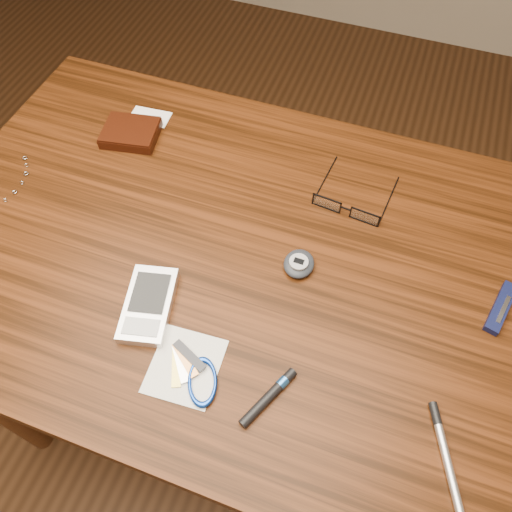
{
  "coord_description": "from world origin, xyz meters",
  "views": [
    {
      "loc": [
        0.21,
        -0.41,
        1.41
      ],
      "look_at": [
        0.06,
        -0.01,
        0.76
      ],
      "focal_mm": 35.0,
      "sensor_mm": 36.0,
      "label": 1
    }
  ],
  "objects_px": {
    "wallet_and_card": "(131,132)",
    "eyeglasses": "(347,207)",
    "pda_phone": "(148,304)",
    "notepad_keys": "(194,373)",
    "pocket_knife": "(501,308)",
    "pedometer": "(299,264)",
    "silver_pen": "(444,447)",
    "desk": "(225,277)"
  },
  "relations": [
    {
      "from": "wallet_and_card",
      "to": "pocket_knife",
      "type": "bearing_deg",
      "value": -11.64
    },
    {
      "from": "wallet_and_card",
      "to": "desk",
      "type": "bearing_deg",
      "value": -34.53
    },
    {
      "from": "wallet_and_card",
      "to": "pda_phone",
      "type": "distance_m",
      "value": 0.37
    },
    {
      "from": "pocket_knife",
      "to": "pedometer",
      "type": "bearing_deg",
      "value": -174.32
    },
    {
      "from": "desk",
      "to": "eyeglasses",
      "type": "bearing_deg",
      "value": 38.1
    },
    {
      "from": "desk",
      "to": "silver_pen",
      "type": "distance_m",
      "value": 0.44
    },
    {
      "from": "wallet_and_card",
      "to": "silver_pen",
      "type": "height_order",
      "value": "wallet_and_card"
    },
    {
      "from": "pedometer",
      "to": "pocket_knife",
      "type": "distance_m",
      "value": 0.31
    },
    {
      "from": "wallet_and_card",
      "to": "notepad_keys",
      "type": "relative_size",
      "value": 1.13
    },
    {
      "from": "pocket_knife",
      "to": "pda_phone",
      "type": "bearing_deg",
      "value": -160.52
    },
    {
      "from": "pocket_knife",
      "to": "desk",
      "type": "bearing_deg",
      "value": -175.7
    },
    {
      "from": "desk",
      "to": "notepad_keys",
      "type": "height_order",
      "value": "notepad_keys"
    },
    {
      "from": "notepad_keys",
      "to": "eyeglasses",
      "type": "bearing_deg",
      "value": 70.07
    },
    {
      "from": "eyeglasses",
      "to": "pda_phone",
      "type": "xyz_separation_m",
      "value": [
        -0.23,
        -0.28,
        -0.0
      ]
    },
    {
      "from": "desk",
      "to": "pda_phone",
      "type": "xyz_separation_m",
      "value": [
        -0.06,
        -0.14,
        0.11
      ]
    },
    {
      "from": "notepad_keys",
      "to": "pda_phone",
      "type": "bearing_deg",
      "value": 145.25
    },
    {
      "from": "notepad_keys",
      "to": "silver_pen",
      "type": "height_order",
      "value": "silver_pen"
    },
    {
      "from": "desk",
      "to": "pedometer",
      "type": "relative_size",
      "value": 18.31
    },
    {
      "from": "pocket_knife",
      "to": "silver_pen",
      "type": "distance_m",
      "value": 0.23
    },
    {
      "from": "pedometer",
      "to": "notepad_keys",
      "type": "relative_size",
      "value": 0.45
    },
    {
      "from": "pda_phone",
      "to": "notepad_keys",
      "type": "relative_size",
      "value": 1.13
    },
    {
      "from": "pda_phone",
      "to": "notepad_keys",
      "type": "xyz_separation_m",
      "value": [
        0.1,
        -0.07,
        -0.01
      ]
    },
    {
      "from": "pocket_knife",
      "to": "silver_pen",
      "type": "height_order",
      "value": "pocket_knife"
    },
    {
      "from": "desk",
      "to": "eyeglasses",
      "type": "relative_size",
      "value": 7.51
    },
    {
      "from": "pda_phone",
      "to": "pedometer",
      "type": "distance_m",
      "value": 0.24
    },
    {
      "from": "notepad_keys",
      "to": "pedometer",
      "type": "bearing_deg",
      "value": 68.83
    },
    {
      "from": "notepad_keys",
      "to": "pocket_knife",
      "type": "xyz_separation_m",
      "value": [
        0.39,
        0.25,
        0.0
      ]
    },
    {
      "from": "wallet_and_card",
      "to": "pedometer",
      "type": "bearing_deg",
      "value": -24.16
    },
    {
      "from": "desk",
      "to": "pda_phone",
      "type": "relative_size",
      "value": 7.3
    },
    {
      "from": "pedometer",
      "to": "notepad_keys",
      "type": "bearing_deg",
      "value": -111.17
    },
    {
      "from": "wallet_and_card",
      "to": "silver_pen",
      "type": "xyz_separation_m",
      "value": [
        0.64,
        -0.37,
        -0.01
      ]
    },
    {
      "from": "silver_pen",
      "to": "notepad_keys",
      "type": "bearing_deg",
      "value": -176.89
    },
    {
      "from": "pda_phone",
      "to": "eyeglasses",
      "type": "bearing_deg",
      "value": 50.11
    },
    {
      "from": "notepad_keys",
      "to": "silver_pen",
      "type": "bearing_deg",
      "value": 3.11
    },
    {
      "from": "desk",
      "to": "pocket_knife",
      "type": "relative_size",
      "value": 10.53
    },
    {
      "from": "pda_phone",
      "to": "notepad_keys",
      "type": "bearing_deg",
      "value": -34.75
    },
    {
      "from": "wallet_and_card",
      "to": "pda_phone",
      "type": "xyz_separation_m",
      "value": [
        0.19,
        -0.32,
        -0.0
      ]
    },
    {
      "from": "wallet_and_card",
      "to": "eyeglasses",
      "type": "bearing_deg",
      "value": -5.21
    },
    {
      "from": "wallet_and_card",
      "to": "silver_pen",
      "type": "bearing_deg",
      "value": -30.2
    },
    {
      "from": "pda_phone",
      "to": "pocket_knife",
      "type": "xyz_separation_m",
      "value": [
        0.49,
        0.17,
        -0.0
      ]
    },
    {
      "from": "pedometer",
      "to": "notepad_keys",
      "type": "height_order",
      "value": "pedometer"
    },
    {
      "from": "pedometer",
      "to": "silver_pen",
      "type": "xyz_separation_m",
      "value": [
        0.25,
        -0.2,
        -0.0
      ]
    }
  ]
}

